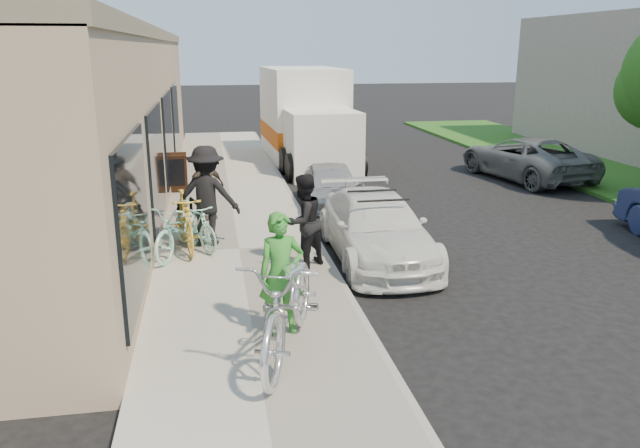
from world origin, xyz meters
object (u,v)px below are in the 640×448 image
cruiser_bike_a (195,226)px  tandem_bike (290,302)px  cruiser_bike_c (185,222)px  bystander_a (207,196)px  sedan_silver (331,187)px  far_car_gray (526,158)px  cruiser_bike_b (181,229)px  bike_rack (195,217)px  sedan_white (376,228)px  woman_rider (281,274)px  bystander_b (206,186)px  moving_truck (306,122)px  man_standing (303,221)px  sandwich_board (175,173)px

cruiser_bike_a → tandem_bike: bearing=-105.9°
cruiser_bike_c → bystander_a: 0.65m
sedan_silver → bystander_a: 3.99m
far_car_gray → cruiser_bike_a: 11.12m
cruiser_bike_b → bystander_a: (0.48, 0.56, 0.46)m
bike_rack → sedan_white: bearing=-18.4°
cruiser_bike_b → bystander_a: bystander_a is taller
sedan_silver → woman_rider: bearing=-100.6°
tandem_bike → far_car_gray: bearing=69.0°
woman_rider → cruiser_bike_b: bearing=107.3°
bike_rack → bystander_b: 1.77m
tandem_bike → bystander_a: size_ratio=1.36×
woman_rider → bystander_a: bearing=98.3°
sedan_white → bystander_a: bystander_a is taller
moving_truck → cruiser_bike_c: (-3.75, -9.58, -0.70)m
bystander_b → man_standing: bearing=-93.4°
sedan_silver → woman_rider: 7.05m
sandwich_board → cruiser_bike_c: 5.01m
bystander_b → far_car_gray: bearing=-8.2°
cruiser_bike_a → bystander_b: size_ratio=1.03×
bike_rack → sedan_white: size_ratio=0.21×
far_car_gray → cruiser_bike_c: (-9.75, -5.65, 0.06)m
sedan_silver → bystander_b: size_ratio=2.29×
man_standing → cruiser_bike_c: (-2.02, 1.29, -0.27)m
sedan_silver → man_standing: man_standing is taller
bystander_b → cruiser_bike_a: bearing=-124.6°
bike_rack → sandwich_board: bearing=97.2°
tandem_bike → bystander_b: (-0.99, 6.58, 0.05)m
sedan_white → man_standing: bearing=-156.4°
cruiser_bike_b → sedan_white: bearing=18.6°
sedan_silver → cruiser_bike_c: (-3.33, -2.96, 0.12)m
man_standing → bike_rack: bearing=-80.3°
woman_rider → sedan_silver: bearing=69.1°
sandwich_board → far_car_gray: bearing=2.3°
moving_truck → man_standing: moving_truck is taller
sedan_white → bystander_b: 4.19m
sedan_silver → moving_truck: size_ratio=0.51×
bike_rack → bystander_b: bearing=82.8°
cruiser_bike_a → cruiser_bike_b: cruiser_bike_b is taller
moving_truck → woman_rider: moving_truck is taller
far_car_gray → man_standing: bearing=31.9°
cruiser_bike_b → far_car_gray: bearing=56.3°
woman_rider → sandwich_board: bearing=96.7°
far_car_gray → man_standing: man_standing is taller
sandwich_board → man_standing: man_standing is taller
woman_rider → cruiser_bike_c: (-1.35, 3.79, -0.27)m
far_car_gray → cruiser_bike_a: far_car_gray is taller
far_car_gray → cruiser_bike_b: bearing=21.1°
sandwich_board → woman_rider: (1.75, -8.78, 0.31)m
sandwich_board → cruiser_bike_a: size_ratio=0.67×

